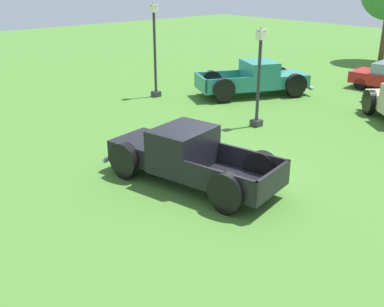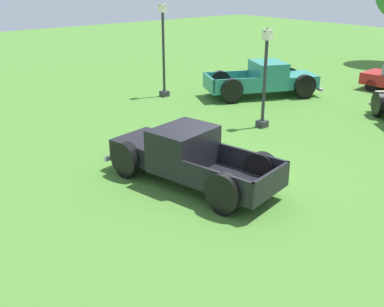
{
  "view_description": "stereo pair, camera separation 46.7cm",
  "coord_description": "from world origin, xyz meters",
  "px_view_note": "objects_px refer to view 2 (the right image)",
  "views": [
    {
      "loc": [
        8.3,
        -8.52,
        5.45
      ],
      "look_at": [
        -0.33,
        -0.91,
        0.9
      ],
      "focal_mm": 42.67,
      "sensor_mm": 36.0,
      "label": 1
    },
    {
      "loc": [
        8.6,
        -8.16,
        5.45
      ],
      "look_at": [
        -0.33,
        -0.91,
        0.9
      ],
      "focal_mm": 42.67,
      "sensor_mm": 36.0,
      "label": 2
    }
  ],
  "objects_px": {
    "pickup_truck_foreground": "(182,156)",
    "pickup_truck_behind_right": "(269,80)",
    "lamp_post_far": "(163,49)",
    "lamp_post_near": "(265,77)"
  },
  "relations": [
    {
      "from": "pickup_truck_foreground",
      "to": "lamp_post_far",
      "type": "distance_m",
      "value": 9.66
    },
    {
      "from": "pickup_truck_foreground",
      "to": "lamp_post_near",
      "type": "height_order",
      "value": "lamp_post_near"
    },
    {
      "from": "lamp_post_near",
      "to": "pickup_truck_foreground",
      "type": "bearing_deg",
      "value": -70.66
    },
    {
      "from": "lamp_post_near",
      "to": "lamp_post_far",
      "type": "xyz_separation_m",
      "value": [
        -6.14,
        -0.15,
        0.31
      ]
    },
    {
      "from": "pickup_truck_foreground",
      "to": "lamp_post_far",
      "type": "xyz_separation_m",
      "value": [
        -8.01,
        5.18,
        1.5
      ]
    },
    {
      "from": "pickup_truck_behind_right",
      "to": "lamp_post_far",
      "type": "distance_m",
      "value": 5.16
    },
    {
      "from": "pickup_truck_foreground",
      "to": "lamp_post_far",
      "type": "bearing_deg",
      "value": 147.1
    },
    {
      "from": "pickup_truck_foreground",
      "to": "pickup_truck_behind_right",
      "type": "height_order",
      "value": "pickup_truck_behind_right"
    },
    {
      "from": "pickup_truck_foreground",
      "to": "pickup_truck_behind_right",
      "type": "relative_size",
      "value": 0.95
    },
    {
      "from": "lamp_post_near",
      "to": "lamp_post_far",
      "type": "relative_size",
      "value": 0.86
    }
  ]
}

